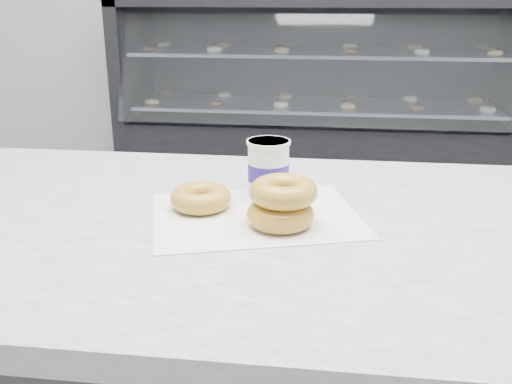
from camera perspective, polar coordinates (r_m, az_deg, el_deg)
display_case at (r=3.67m, az=5.87°, el=7.36°), size 2.40×0.74×1.25m
wax_paper at (r=0.96m, az=-0.04°, el=-2.35°), size 0.40×0.35×0.00m
donut_single at (r=0.99m, az=-5.55°, el=-0.59°), size 0.13×0.13×0.04m
donut_stack at (r=0.91m, az=2.60°, el=-1.09°), size 0.13×0.13×0.08m
coffee_cup at (r=1.03m, az=1.25°, el=2.37°), size 0.09×0.09×0.11m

